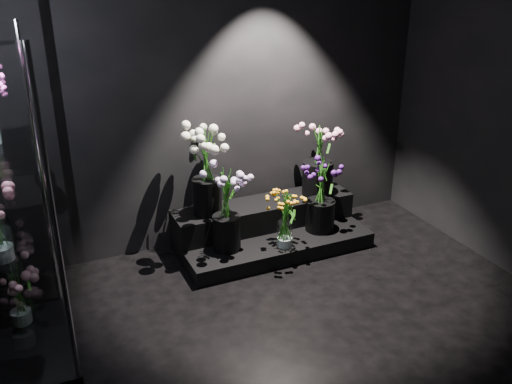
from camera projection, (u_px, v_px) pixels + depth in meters
floor at (323, 370)px, 3.62m from camera, size 4.00×4.00×0.00m
wall_back at (209, 87)px, 4.74m from camera, size 4.00×0.00×4.00m
display_riser at (268, 228)px, 5.11m from camera, size 1.66×0.74×0.37m
display_case at (1, 213)px, 3.34m from camera, size 0.57×0.95×2.08m
bouquet_orange_bells at (285, 218)px, 4.72m from camera, size 0.31×0.31×0.51m
bouquet_lilac at (226, 205)px, 4.63m from camera, size 0.42×0.42×0.71m
bouquet_purple at (321, 194)px, 4.98m from camera, size 0.40×0.40×0.65m
bouquet_cream_roses at (206, 165)px, 4.73m from camera, size 0.50×0.50×0.76m
bouquet_pink_roses at (319, 157)px, 5.14m from camera, size 0.40×0.40×0.66m
bouquet_case_base_pink at (17, 292)px, 3.83m from camera, size 0.42×0.42×0.46m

